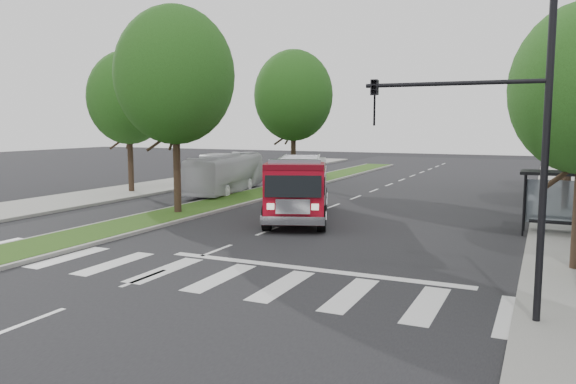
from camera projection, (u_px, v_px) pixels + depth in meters
name	position (u px, v px, depth m)	size (l,w,h in m)	color
ground	(217.00, 251.00, 20.00)	(140.00, 140.00, 0.00)	black
sidewalk_left	(104.00, 195.00, 35.04)	(5.00, 80.00, 0.15)	gray
median	(281.00, 188.00, 38.72)	(3.00, 50.00, 0.15)	gray
bus_shelter	(563.00, 186.00, 22.44)	(3.20, 1.60, 2.61)	black
tree_right_mid	(573.00, 82.00, 27.06)	(5.60, 5.60, 9.72)	black
tree_right_far	(566.00, 103.00, 36.15)	(5.00, 5.00, 8.73)	black
tree_median_near	(175.00, 76.00, 27.09)	(5.80, 5.80, 10.16)	black
tree_median_far	(293.00, 96.00, 39.75)	(5.60, 5.60, 9.72)	black
tree_left_mid	(128.00, 98.00, 35.90)	(5.20, 5.20, 9.16)	black
streetlight_right_near	(503.00, 116.00, 12.29)	(4.08, 0.22, 8.00)	black
streetlight_right_far	(545.00, 124.00, 33.19)	(2.11, 0.20, 8.00)	black
fire_engine	(299.00, 188.00, 26.82)	(5.44, 9.03, 3.01)	#660510
city_bus	(226.00, 173.00, 36.70)	(2.17, 9.29, 2.59)	silver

